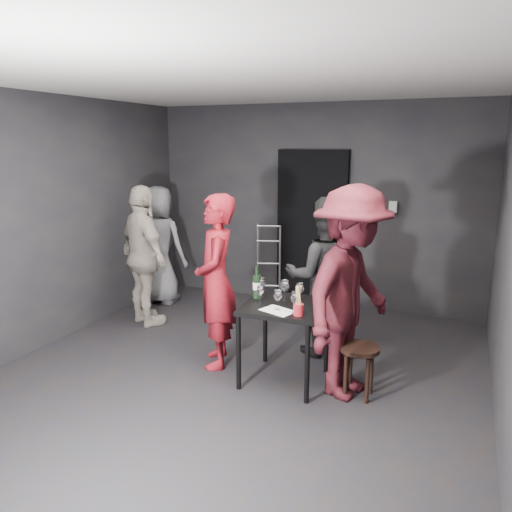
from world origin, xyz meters
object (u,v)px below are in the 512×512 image
at_px(hand_truck, 268,288).
at_px(server_red, 216,269).
at_px(wine_bottle, 257,286).
at_px(man_maroon, 352,268).
at_px(bystander_cream, 143,247).
at_px(tasting_table, 285,314).
at_px(stool, 359,357).
at_px(bystander_grey, 158,240).
at_px(woman_black, 324,269).
at_px(breadstick_cup, 299,301).

relative_size(hand_truck, server_red, 0.56).
relative_size(hand_truck, wine_bottle, 3.53).
height_order(man_maroon, bystander_cream, man_maroon).
xyz_separation_m(tasting_table, bystander_cream, (-2.08, 0.77, 0.32)).
bearing_deg(man_maroon, stool, -90.46).
bearing_deg(wine_bottle, bystander_grey, 144.55).
distance_m(woman_black, wine_bottle, 0.83).
bearing_deg(man_maroon, tasting_table, 104.31).
bearing_deg(server_red, man_maroon, 59.24).
height_order(hand_truck, man_maroon, man_maroon).
relative_size(stool, bystander_grey, 0.27).
relative_size(server_red, breadstick_cup, 7.10).
bearing_deg(hand_truck, bystander_cream, -144.72).
height_order(hand_truck, woman_black, woman_black).
bearing_deg(tasting_table, bystander_grey, 146.90).
relative_size(tasting_table, man_maroon, 0.33).
bearing_deg(hand_truck, stool, -69.07).
xyz_separation_m(woman_black, bystander_grey, (-2.56, 0.80, -0.04)).
bearing_deg(woman_black, breadstick_cup, 73.18).
bearing_deg(hand_truck, server_red, -99.86).
relative_size(tasting_table, woman_black, 0.41).
relative_size(stool, server_red, 0.24).
height_order(stool, woman_black, woman_black).
distance_m(tasting_table, stool, 0.76).
bearing_deg(breadstick_cup, stool, 21.50).
relative_size(tasting_table, bystander_grey, 0.43).
bearing_deg(server_red, wine_bottle, 61.19).
relative_size(hand_truck, bystander_cream, 0.56).
bearing_deg(breadstick_cup, bystander_grey, 145.42).
xyz_separation_m(stool, breadstick_cup, (-0.50, -0.20, 0.50)).
distance_m(stool, breadstick_cup, 0.73).
bearing_deg(server_red, woman_black, 100.49).
distance_m(tasting_table, wine_bottle, 0.39).
bearing_deg(server_red, stool, 58.42).
bearing_deg(woman_black, hand_truck, -69.88).
height_order(hand_truck, stool, hand_truck).
bearing_deg(breadstick_cup, tasting_table, 131.49).
bearing_deg(bystander_cream, bystander_grey, -37.73).
bearing_deg(server_red, bystander_cream, -143.59).
xyz_separation_m(server_red, wine_bottle, (0.44, -0.02, -0.11)).
distance_m(hand_truck, bystander_cream, 1.90).
relative_size(hand_truck, man_maroon, 0.48).
relative_size(tasting_table, server_red, 0.38).
distance_m(man_maroon, bystander_cream, 2.79).
distance_m(stool, woman_black, 1.12).
relative_size(server_red, bystander_cream, 1.01).
xyz_separation_m(server_red, bystander_cream, (-1.33, 0.68, -0.01)).
height_order(man_maroon, bystander_grey, man_maroon).
relative_size(hand_truck, stool, 2.33).
distance_m(tasting_table, breadstick_cup, 0.38).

